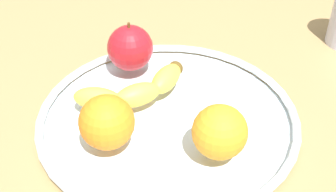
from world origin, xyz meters
The scene contains 6 objects.
ground_plane centered at (0.00, 0.00, -2.00)cm, with size 168.63×168.63×4.00cm, color #9C7E50.
fruit_bowl centered at (0.00, 0.00, 0.92)cm, with size 38.44×38.44×1.80cm.
banana centered at (-1.70, 5.51, 3.51)cm, with size 19.02×9.21×3.43cm.
apple centered at (2.52, 12.93, 5.55)cm, with size 7.51×7.51×8.31cm.
orange_center centered at (-10.21, 0.23, 5.50)cm, with size 7.41×7.41×7.41cm, color orange.
orange_front_right centered at (-0.03, -10.51, 5.42)cm, with size 7.24×7.24×7.24cm, color orange.
Camera 1 is at (-31.12, -38.77, 43.82)cm, focal length 47.53 mm.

